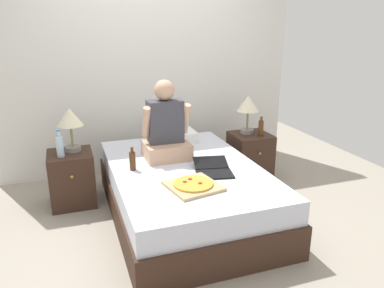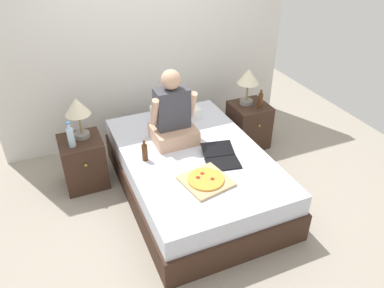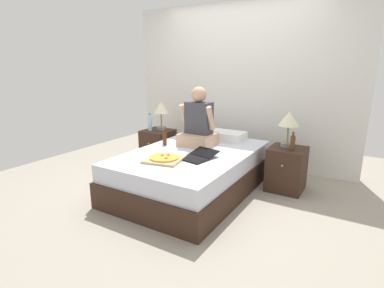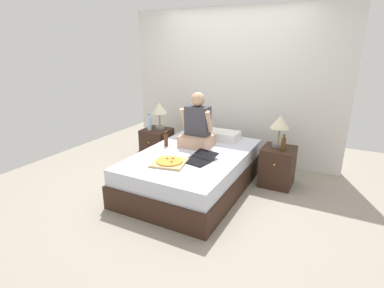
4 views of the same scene
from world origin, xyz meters
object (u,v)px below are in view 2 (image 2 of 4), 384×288
object	(u,v)px
lamp_on_right_nightstand	(248,79)
pizza_box	(206,180)
person_seated	(173,116)
water_bottle	(71,137)
beer_bottle_on_bed	(145,152)
laptop	(221,158)
beer_bottle	(260,100)
bed	(193,173)
nightstand_right	(248,125)
nightstand_left	(84,162)
lamp_on_left_nightstand	(77,109)

from	to	relation	value
lamp_on_right_nightstand	pizza_box	world-z (taller)	lamp_on_right_nightstand
pizza_box	person_seated	bearing A→B (deg)	90.95
water_bottle	beer_bottle_on_bed	distance (m)	0.78
pizza_box	beer_bottle_on_bed	world-z (taller)	beer_bottle_on_bed
laptop	beer_bottle_on_bed	bearing A→B (deg)	156.33
beer_bottle	pizza_box	world-z (taller)	beer_bottle
beer_bottle	person_seated	world-z (taller)	person_seated
water_bottle	beer_bottle	size ratio (longest dim) A/B	1.20
bed	pizza_box	xyz separation A→B (m)	(-0.08, -0.48, 0.28)
bed	nightstand_right	size ratio (longest dim) A/B	3.77
person_seated	laptop	xyz separation A→B (m)	(0.30, -0.54, -0.27)
water_bottle	pizza_box	xyz separation A→B (m)	(1.02, -1.01, -0.14)
nightstand_left	beer_bottle_on_bed	distance (m)	0.84
water_bottle	nightstand_right	xyz separation A→B (m)	(2.13, 0.09, -0.39)
lamp_on_left_nightstand	beer_bottle	world-z (taller)	lamp_on_left_nightstand
lamp_on_left_nightstand	beer_bottle	distance (m)	2.10
pizza_box	bed	bearing A→B (deg)	80.08
water_bottle	person_seated	size ratio (longest dim) A/B	0.35
lamp_on_left_nightstand	laptop	distance (m)	1.53
beer_bottle_on_bed	lamp_on_left_nightstand	bearing A→B (deg)	129.94
laptop	beer_bottle	bearing A→B (deg)	39.79
nightstand_right	person_seated	bearing A→B (deg)	-164.58
bed	nightstand_left	world-z (taller)	nightstand_left
person_seated	pizza_box	distance (m)	0.84
nightstand_left	beer_bottle	xyz separation A→B (m)	(2.12, -0.10, 0.38)
water_bottle	lamp_on_right_nightstand	bearing A→B (deg)	3.81
bed	lamp_on_right_nightstand	distance (m)	1.35
bed	lamp_on_left_nightstand	distance (m)	1.35
laptop	beer_bottle_on_bed	xyz separation A→B (m)	(-0.68, 0.30, 0.07)
person_seated	lamp_on_left_nightstand	bearing A→B (deg)	157.93
bed	water_bottle	world-z (taller)	water_bottle
nightstand_right	beer_bottle_on_bed	xyz separation A→B (m)	(-1.51, -0.55, 0.32)
nightstand_left	person_seated	size ratio (longest dim) A/B	0.72
bed	lamp_on_left_nightstand	size ratio (longest dim) A/B	4.68
water_bottle	laptop	world-z (taller)	water_bottle
bed	person_seated	world-z (taller)	person_seated
lamp_on_left_nightstand	bed	bearing A→B (deg)	-34.06
bed	water_bottle	bearing A→B (deg)	154.54
nightstand_right	pizza_box	bearing A→B (deg)	-135.25
nightstand_left	laptop	size ratio (longest dim) A/B	1.20
bed	nightstand_right	distance (m)	1.20
laptop	person_seated	bearing A→B (deg)	118.75
pizza_box	laptop	bearing A→B (deg)	41.86
laptop	beer_bottle_on_bed	size ratio (longest dim) A/B	2.12
water_bottle	laptop	xyz separation A→B (m)	(1.30, -0.76, -0.14)
beer_bottle	laptop	xyz separation A→B (m)	(-0.90, -0.75, -0.12)
water_bottle	pizza_box	world-z (taller)	water_bottle
bed	pizza_box	bearing A→B (deg)	-99.92
beer_bottle	pizza_box	size ratio (longest dim) A/B	0.49
nightstand_right	lamp_on_right_nightstand	size ratio (longest dim) A/B	1.24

